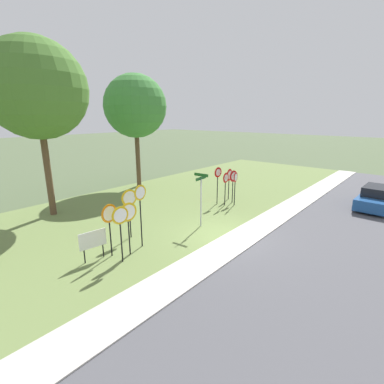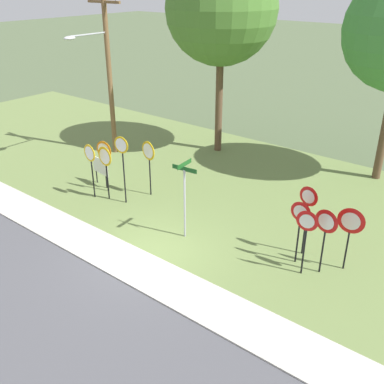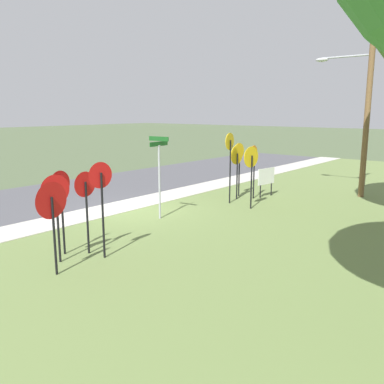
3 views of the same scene
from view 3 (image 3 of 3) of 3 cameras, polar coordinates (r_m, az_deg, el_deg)
ground_plane at (r=15.71m, az=-8.10°, el=-2.65°), size 160.00×160.00×0.00m
road_asphalt at (r=19.43m, az=-17.79°, el=-0.39°), size 44.00×6.40×0.01m
sidewalk_strip at (r=16.28m, az=-10.02°, el=-2.10°), size 44.00×1.60×0.06m
grass_median at (r=12.16m, az=11.70°, el=-6.80°), size 44.00×12.00×0.04m
stop_sign_near_left at (r=17.31m, az=6.20°, el=4.38°), size 0.80×0.11×2.27m
stop_sign_near_right at (r=17.94m, az=6.49°, el=4.69°), size 0.71×0.11×2.32m
stop_sign_far_left at (r=17.56m, az=8.51°, el=4.37°), size 0.76×0.13×2.26m
stop_sign_far_center at (r=16.49m, az=5.25°, el=5.40°), size 0.68×0.12×2.83m
stop_sign_far_right at (r=15.67m, az=8.17°, el=3.90°), size 0.78×0.15×2.37m
yield_sign_near_left at (r=10.91m, az=-14.52°, el=-0.20°), size 0.66×0.10×2.17m
yield_sign_near_right at (r=9.69m, az=-18.83°, el=-1.97°), size 0.84×0.12×2.15m
yield_sign_far_left at (r=10.47m, az=-18.33°, el=-0.76°), size 0.75×0.13×2.19m
yield_sign_far_right at (r=10.45m, az=-12.47°, el=0.60°), size 0.65×0.13×2.45m
yield_sign_center at (r=11.04m, az=-17.71°, el=-0.13°), size 0.66×0.14×2.20m
street_name_post at (r=14.10m, az=-4.55°, el=3.03°), size 0.96×0.81×2.83m
utility_pole at (r=19.15m, az=22.74°, el=12.69°), size 2.10×2.51×8.24m
notice_board at (r=18.11m, az=10.22°, el=1.95°), size 1.09×0.19×1.25m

